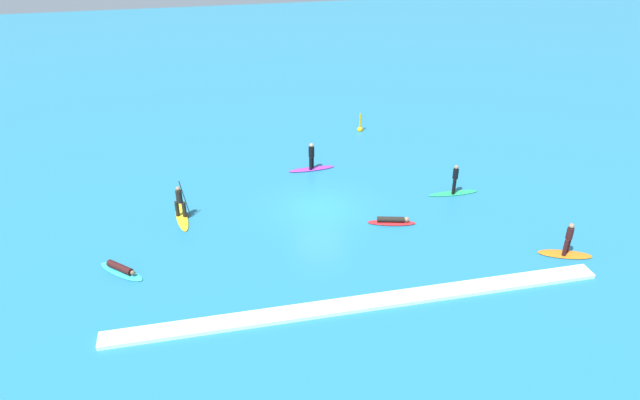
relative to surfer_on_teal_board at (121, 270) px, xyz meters
The scene contains 9 objects.
ground_plane 10.78m from the surfer_on_teal_board, 20.74° to the left, with size 120.00×120.00×0.00m, color teal.
surfer_on_teal_board is the anchor object (origin of this frame).
surfer_on_purple_board 13.67m from the surfer_on_teal_board, 39.10° to the left, with size 2.88×0.70×1.74m.
surfer_on_yellow_board 5.21m from the surfer_on_teal_board, 58.14° to the left, with size 0.93×3.17×2.21m.
surfer_on_green_board 18.23m from the surfer_on_teal_board, 12.06° to the left, with size 2.92×0.62×1.78m.
surfer_on_orange_board 20.68m from the surfer_on_teal_board, ahead, with size 2.58×1.57×1.74m.
surfer_on_red_board 13.44m from the surfer_on_teal_board, ahead, with size 2.54×1.19×0.39m.
marker_buoy 20.73m from the surfer_on_teal_board, 42.66° to the left, with size 0.41×0.41×1.37m.
wave_crest 11.08m from the surfer_on_teal_board, 24.62° to the right, with size 21.23×0.90×0.18m, color white.
Camera 1 is at (-5.94, -26.86, 15.61)m, focal length 32.76 mm.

